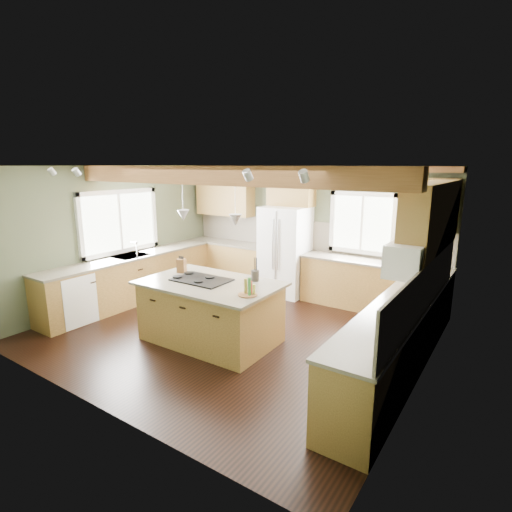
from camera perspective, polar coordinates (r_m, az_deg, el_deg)
The scene contains 37 objects.
floor at distance 6.55m, azimuth -3.08°, elevation -10.65°, with size 5.60×5.60×0.00m, color black.
ceiling at distance 6.00m, azimuth -3.39°, elevation 12.74°, with size 5.60×5.60×0.00m, color silver.
wall_back at distance 8.24m, azimuth 7.34°, elevation 3.63°, with size 5.60×5.60×0.00m, color #4E573E.
wall_left at distance 8.12m, azimuth -19.20°, elevation 2.87°, with size 5.00×5.00×0.00m, color #4E573E.
wall_right at distance 5.03m, azimuth 23.20°, elevation -3.35°, with size 5.00×5.00×0.00m, color #4E573E.
ceiling_beam at distance 5.65m, azimuth -6.24°, elevation 11.36°, with size 5.55×0.26×0.26m, color brown.
soffit_trim at distance 8.05m, azimuth 7.27°, elevation 12.28°, with size 5.55×0.20×0.10m, color brown.
backsplash_back at distance 8.24m, azimuth 7.28°, elevation 3.00°, with size 5.58×0.03×0.58m, color brown.
backsplash_right at distance 5.10m, azimuth 23.06°, elevation -4.16°, with size 0.03×3.70×0.58m, color brown.
base_cab_back_left at distance 9.10m, azimuth -3.79°, elevation -0.94°, with size 2.02×0.60×0.88m, color brown.
counter_back_left at distance 9.00m, azimuth -3.83°, elevation 1.91°, with size 2.06×0.64×0.04m, color #4D4638.
base_cab_back_right at distance 7.62m, azimuth 16.20°, elevation -4.21°, with size 2.62×0.60×0.88m, color brown.
counter_back_right at distance 7.50m, azimuth 16.42°, elevation -0.85°, with size 2.66×0.64×0.04m, color #4D4638.
base_cab_left at distance 8.10m, azimuth -17.19°, elevation -3.25°, with size 0.60×3.70×0.88m, color brown.
counter_left at distance 7.99m, azimuth -17.41°, elevation -0.08°, with size 0.64×3.74×0.04m, color #4D4638.
base_cab_right at distance 5.42m, azimuth 19.32°, elevation -11.55°, with size 0.60×3.70×0.88m, color brown.
counter_right at distance 5.25m, azimuth 19.70°, elevation -6.97°, with size 0.64×3.74×0.04m, color #4D4638.
upper_cab_back_left at distance 9.08m, azimuth -4.45°, elevation 8.68°, with size 1.40×0.35×0.90m, color brown.
upper_cab_over_fridge at distance 8.13m, azimuth 5.04°, elevation 9.59°, with size 0.96×0.35×0.70m, color brown.
upper_cab_right at distance 5.80m, azimuth 23.82°, elevation 5.23°, with size 0.35×2.20×0.90m, color brown.
upper_cab_back_corner at distance 7.26m, azimuth 23.38°, elevation 6.60°, with size 0.90×0.35×0.90m, color brown.
window_left at distance 8.10m, azimuth -18.97°, elevation 4.66°, with size 0.04×1.60×1.05m, color white.
window_back at distance 7.74m, azimuth 14.97°, elevation 4.57°, with size 1.10×0.04×1.00m, color white.
sink at distance 7.99m, azimuth -17.41°, elevation -0.04°, with size 0.50×0.65×0.03m, color #262628.
faucet at distance 7.82m, azimuth -16.65°, elevation 0.83°, with size 0.02×0.02×0.28m, color #B2B2B7.
dishwasher at distance 7.40m, azimuth -24.97°, elevation -5.52°, with size 0.60×0.60×0.84m, color white.
oven at distance 4.31m, azimuth 14.44°, elevation -18.06°, with size 0.60×0.72×0.84m, color white.
microwave at distance 4.96m, azimuth 20.86°, elevation -0.36°, with size 0.40×0.70×0.38m, color white.
pendant_left at distance 6.07m, azimuth -10.34°, elevation 5.75°, with size 0.18×0.18×0.16m, color #B2B2B7.
pendant_right at distance 5.46m, azimuth -2.97°, elevation 5.15°, with size 0.18×0.18×0.16m, color #B2B2B7.
refrigerator at distance 8.12m, azimuth 4.16°, elevation 0.69°, with size 0.90×0.74×1.80m, color white.
island at distance 6.11m, azimuth -6.49°, elevation -8.04°, with size 1.92×1.17×0.88m, color brown.
island_top at distance 5.96m, azimuth -6.60°, elevation -3.90°, with size 2.05×1.30×0.04m, color #4D4638.
cooktop at distance 6.05m, azimuth -7.77°, elevation -3.38°, with size 0.83×0.56×0.02m, color black.
knife_block at distance 6.52m, azimuth -10.60°, elevation -1.38°, with size 0.13×0.10×0.22m, color #582D1A.
utensil_crock at distance 5.95m, azimuth -0.13°, elevation -2.82°, with size 0.12×0.12×0.16m, color #413934.
bottle_tray at distance 5.30m, azimuth -1.21°, elevation -4.40°, with size 0.26×0.26×0.24m, color brown, non-canonical shape.
Camera 1 is at (3.63, -4.78, 2.62)m, focal length 28.00 mm.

